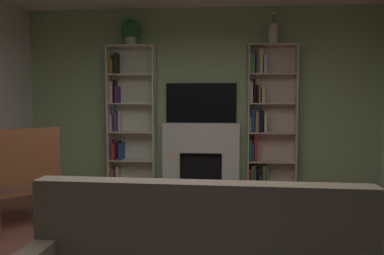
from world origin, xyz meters
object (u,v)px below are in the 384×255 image
at_px(bookshelf_right, 265,120).
at_px(vase_with_flowers, 273,33).
at_px(potted_plant, 131,31).
at_px(tv, 201,103).
at_px(bookshelf_left, 127,119).
at_px(fireplace, 201,155).
at_px(coffee_table, 202,240).
at_px(armchair, 22,177).

xyz_separation_m(bookshelf_right, vase_with_flowers, (0.09, -0.06, 1.32)).
height_order(potted_plant, vase_with_flowers, vase_with_flowers).
xyz_separation_m(tv, vase_with_flowers, (1.10, -0.12, 1.05)).
relative_size(bookshelf_right, potted_plant, 5.53).
bearing_deg(potted_plant, bookshelf_right, 1.57).
distance_m(bookshelf_right, vase_with_flowers, 1.33).
bearing_deg(bookshelf_left, bookshelf_right, 0.20).
xyz_separation_m(fireplace, bookshelf_left, (-1.18, -0.00, 0.56)).
height_order(fireplace, potted_plant, potted_plant).
distance_m(tv, bookshelf_left, 1.21).
relative_size(fireplace, vase_with_flowers, 2.65).
xyz_separation_m(fireplace, coffee_table, (0.19, -3.24, -0.15)).
bearing_deg(bookshelf_left, potted_plant, -30.61).
relative_size(tv, armchair, 1.01).
bearing_deg(potted_plant, fireplace, 2.67).
relative_size(fireplace, bookshelf_right, 0.58).
relative_size(vase_with_flowers, armchair, 0.45).
bearing_deg(fireplace, vase_with_flowers, -2.65).
bearing_deg(fireplace, bookshelf_right, 0.36).
relative_size(potted_plant, vase_with_flowers, 0.82).
bearing_deg(fireplace, armchair, -133.86).
height_order(fireplace, bookshelf_right, bookshelf_right).
bearing_deg(bookshelf_left, fireplace, 0.06).
xyz_separation_m(fireplace, vase_with_flowers, (1.10, -0.05, 1.87)).
xyz_separation_m(bookshelf_left, potted_plant, (0.08, -0.05, 1.38)).
distance_m(vase_with_flowers, coffee_table, 3.89).
distance_m(bookshelf_right, coffee_table, 3.42).
xyz_separation_m(tv, coffee_table, (0.19, -3.31, -0.98)).
relative_size(vase_with_flowers, coffee_table, 0.51).
height_order(bookshelf_left, potted_plant, potted_plant).
bearing_deg(vase_with_flowers, tv, 173.77).
distance_m(fireplace, bookshelf_right, 1.14).
bearing_deg(coffee_table, armchair, 148.00).
bearing_deg(tv, armchair, -132.87).
distance_m(bookshelf_left, armchair, 2.14).
relative_size(bookshelf_right, armchair, 2.05).
relative_size(fireplace, tv, 1.18).
relative_size(tv, bookshelf_right, 0.49).
relative_size(tv, potted_plant, 2.72).
height_order(bookshelf_right, armchair, bookshelf_right).
height_order(bookshelf_left, bookshelf_right, same).
xyz_separation_m(vase_with_flowers, armchair, (-2.97, -1.90, -1.87)).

